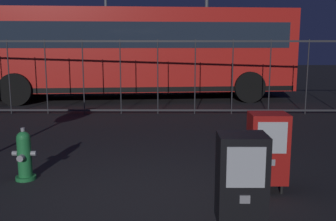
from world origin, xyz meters
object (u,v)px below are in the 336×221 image
object	(u,v)px
newspaper_box_primary	(241,178)
newspaper_box_secondary	(268,148)
bus_far	(129,47)
fire_hydrant	(24,155)
bus_near	(135,49)

from	to	relation	value
newspaper_box_primary	newspaper_box_secondary	size ratio (longest dim) A/B	1.00
bus_far	newspaper_box_secondary	bearing A→B (deg)	-70.82
bus_far	fire_hydrant	bearing A→B (deg)	-84.58
fire_hydrant	bus_near	distance (m)	8.33
bus_far	newspaper_box_primary	bearing A→B (deg)	-73.89
newspaper_box_primary	newspaper_box_secondary	distance (m)	1.28
bus_near	bus_far	size ratio (longest dim) A/B	1.00
newspaper_box_secondary	bus_near	size ratio (longest dim) A/B	0.10
newspaper_box_primary	bus_far	distance (m)	14.93
fire_hydrant	newspaper_box_primary	size ratio (longest dim) A/B	0.73
newspaper_box_primary	fire_hydrant	bearing A→B (deg)	150.93
newspaper_box_secondary	bus_near	bearing A→B (deg)	106.11
fire_hydrant	bus_far	bearing A→B (deg)	89.56
bus_near	newspaper_box_secondary	bearing A→B (deg)	-79.30
newspaper_box_secondary	bus_near	distance (m)	8.97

